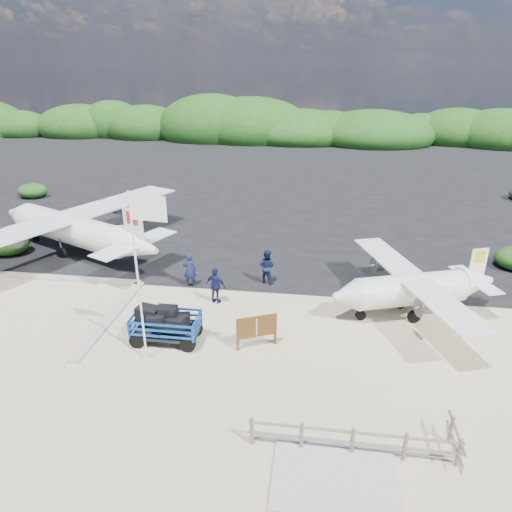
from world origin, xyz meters
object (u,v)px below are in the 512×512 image
Objects in this scene: crew_a at (190,270)px; crew_c at (216,286)px; crew_b at (267,267)px; aircraft_large at (425,191)px; flagpole at (147,359)px; aircraft_small at (207,180)px; signboard at (257,347)px; baggage_cart at (167,341)px.

crew_a reaches higher than crew_c.
crew_b reaches higher than crew_a.
crew_b is at bearing -112.94° from crew_c.
aircraft_large is (12.21, 20.97, -0.94)m from crew_b.
flagpole is 0.84× the size of aircraft_small.
aircraft_small is (-20.92, 1.37, 0.00)m from aircraft_large.
signboard is 0.98× the size of crew_c.
crew_b is (3.90, 1.00, 0.01)m from crew_a.
flagpole is (-0.41, -1.32, 0.00)m from baggage_cart.
aircraft_large is (16.11, 21.97, -0.93)m from crew_a.
flagpole reaches higher than signboard.
signboard is 0.11× the size of aircraft_large.
baggage_cart is 5.22m from crew_a.
aircraft_small reaches higher than baggage_cart.
flagpole is at bearing 85.30° from aircraft_large.
crew_b reaches higher than aircraft_small.
crew_a is (-4.21, 5.02, 0.93)m from signboard.
baggage_cart is 1.62× the size of crew_c.
crew_a is 27.26m from aircraft_large.
crew_b is at bearing -178.44° from crew_a.
signboard is 29.50m from aircraft_large.
crew_b reaches higher than baggage_cart.
flagpole is 3.78× the size of signboard.
flagpole reaches higher than aircraft_small.
crew_c is 25.74m from aircraft_small.
flagpole is at bearing 77.31° from crew_a.
crew_a is 0.99× the size of crew_b.
crew_c is (-2.48, 3.48, 0.92)m from signboard.
aircraft_large reaches higher than baggage_cart.
baggage_cart is at bearing 81.32° from aircraft_small.
crew_c is at bearing 70.68° from flagpole.
crew_a reaches higher than baggage_cart.
crew_c reaches higher than aircraft_small.
crew_b is at bearing 60.21° from baggage_cart.
crew_a is at bearing 78.59° from aircraft_large.
flagpole is 3.67× the size of crew_a.
aircraft_small is at bearing 83.44° from signboard.
crew_c is 27.57m from aircraft_large.
crew_b is 3.34m from crew_c.
aircraft_large is at bearing 59.74° from baggage_cart.
aircraft_large is at bearing 41.99° from signboard.
crew_c is 0.23× the size of aircraft_small.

